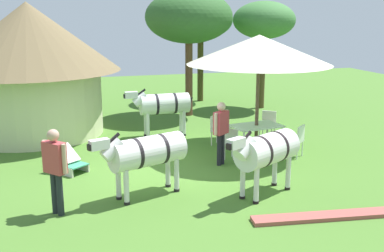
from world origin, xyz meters
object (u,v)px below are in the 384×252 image
(patio_dining_table, at_px, (256,128))
(zebra_nearest_camera, at_px, (145,152))
(thatched_hut, at_px, (30,61))
(striped_lounge_chair, at_px, (71,162))
(patio_chair_east_end, at_px, (217,128))
(zebra_by_umbrella, at_px, (266,151))
(patio_chair_west_end, at_px, (268,123))
(zebra_toward_hut, at_px, (163,104))
(patio_chair_near_lawn, at_px, (233,142))
(patio_chair_near_hut, at_px, (297,139))
(acacia_tree_left_background, at_px, (264,21))
(acacia_tree_right_background, at_px, (189,17))
(shade_umbrella, at_px, (259,50))
(standing_watcher, at_px, (55,164))
(acacia_tree_behind_hut, at_px, (201,20))
(guest_beside_umbrella, at_px, (221,127))

(patio_dining_table, relative_size, zebra_nearest_camera, 0.68)
(thatched_hut, xyz_separation_m, striped_lounge_chair, (0.98, -4.27, -2.12))
(patio_chair_east_end, xyz_separation_m, zebra_by_umbrella, (-0.31, -4.06, 0.48))
(patio_chair_west_end, relative_size, zebra_toward_hut, 0.40)
(patio_dining_table, height_order, patio_chair_near_lawn, patio_chair_near_lawn)
(patio_chair_near_lawn, relative_size, patio_chair_near_hut, 1.00)
(zebra_toward_hut, bearing_deg, acacia_tree_left_background, -57.44)
(zebra_nearest_camera, height_order, acacia_tree_left_background, acacia_tree_left_background)
(zebra_toward_hut, bearing_deg, patio_chair_east_end, -138.67)
(patio_chair_east_end, xyz_separation_m, patio_chair_near_hut, (1.69, -1.80, 0.00))
(patio_chair_near_hut, bearing_deg, patio_chair_east_end, 93.44)
(patio_chair_east_end, xyz_separation_m, patio_chair_near_lawn, (-0.10, -1.58, 0.00))
(patio_chair_near_hut, distance_m, acacia_tree_right_background, 6.95)
(acacia_tree_left_background, bearing_deg, patio_chair_west_end, -112.01)
(patio_chair_near_lawn, relative_size, zebra_toward_hut, 0.40)
(thatched_hut, distance_m, zebra_by_umbrella, 8.68)
(shade_umbrella, relative_size, acacia_tree_left_background, 0.93)
(standing_watcher, bearing_deg, acacia_tree_left_background, 94.67)
(patio_chair_east_end, height_order, zebra_toward_hut, zebra_toward_hut)
(shade_umbrella, relative_size, zebra_by_umbrella, 2.05)
(patio_chair_near_hut, xyz_separation_m, zebra_nearest_camera, (-4.50, -1.61, 0.46))
(standing_watcher, bearing_deg, patio_chair_east_end, 88.09)
(thatched_hut, distance_m, standing_watcher, 6.93)
(patio_dining_table, height_order, acacia_tree_behind_hut, acacia_tree_behind_hut)
(patio_chair_east_end, xyz_separation_m, acacia_tree_behind_hut, (1.62, 6.99, 3.03))
(patio_chair_east_end, xyz_separation_m, acacia_tree_right_background, (0.31, 4.23, 3.18))
(zebra_toward_hut, bearing_deg, patio_chair_near_lawn, -159.20)
(guest_beside_umbrella, height_order, zebra_nearest_camera, guest_beside_umbrella)
(patio_chair_near_lawn, relative_size, acacia_tree_behind_hut, 0.20)
(patio_chair_near_hut, relative_size, acacia_tree_left_background, 0.21)
(thatched_hut, distance_m, patio_chair_near_lawn, 7.11)
(patio_chair_west_end, bearing_deg, acacia_tree_right_background, -30.59)
(shade_umbrella, distance_m, acacia_tree_left_background, 6.27)
(patio_chair_near_hut, xyz_separation_m, patio_chair_west_end, (0.02, 1.89, 0.00))
(thatched_hut, bearing_deg, patio_chair_west_end, -21.81)
(guest_beside_umbrella, relative_size, standing_watcher, 0.96)
(patio_chair_east_end, bearing_deg, shade_umbrella, 90.00)
(acacia_tree_left_background, distance_m, acacia_tree_right_background, 3.34)
(thatched_hut, height_order, zebra_by_umbrella, thatched_hut)
(patio_chair_near_hut, bearing_deg, zebra_by_umbrella, -171.32)
(patio_chair_near_lawn, bearing_deg, acacia_tree_right_background, 139.93)
(zebra_by_umbrella, xyz_separation_m, acacia_tree_behind_hut, (1.94, 11.06, 2.54))
(guest_beside_umbrella, distance_m, acacia_tree_behind_hut, 9.43)
(patio_chair_west_end, xyz_separation_m, zebra_nearest_camera, (-4.52, -3.50, 0.46))
(guest_beside_umbrella, relative_size, acacia_tree_right_background, 0.36)
(patio_chair_near_hut, height_order, standing_watcher, standing_watcher)
(patio_chair_near_lawn, xyz_separation_m, standing_watcher, (-4.56, -2.30, 0.53))
(acacia_tree_behind_hut, bearing_deg, thatched_hut, -149.42)
(zebra_toward_hut, distance_m, acacia_tree_left_background, 6.46)
(shade_umbrella, bearing_deg, zebra_toward_hut, 134.25)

